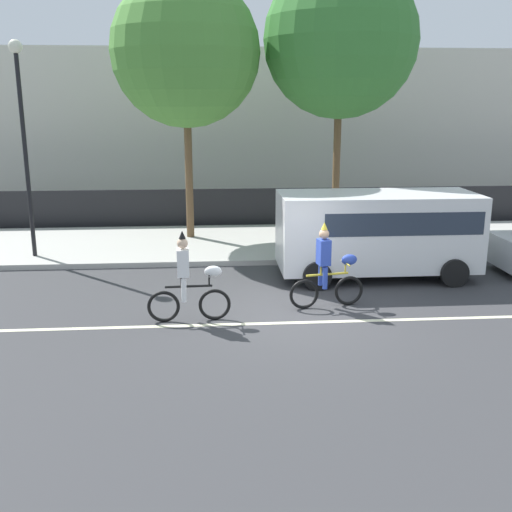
{
  "coord_description": "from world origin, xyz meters",
  "views": [
    {
      "loc": [
        -1.75,
        -12.0,
        4.41
      ],
      "look_at": [
        -0.74,
        1.2,
        1.0
      ],
      "focal_mm": 42.0,
      "sensor_mm": 36.0,
      "label": 1
    }
  ],
  "objects": [
    {
      "name": "street_lamp_post",
      "position": [
        -6.8,
        5.03,
        3.99
      ],
      "size": [
        0.36,
        0.36,
        5.86
      ],
      "color": "black",
      "rests_on": "sidewalk_curb"
    },
    {
      "name": "parade_cyclist_zebra",
      "position": [
        -2.22,
        -0.22,
        0.84
      ],
      "size": [
        1.72,
        0.5,
        1.92
      ],
      "color": "black",
      "rests_on": "ground"
    },
    {
      "name": "sidewalk_curb",
      "position": [
        0.0,
        6.5,
        0.07
      ],
      "size": [
        60.0,
        5.0,
        0.15
      ],
      "primitive_type": "cube",
      "color": "#ADAAA3",
      "rests_on": "ground"
    },
    {
      "name": "fence_line",
      "position": [
        0.0,
        9.4,
        0.7
      ],
      "size": [
        40.0,
        0.08,
        1.4
      ],
      "primitive_type": "cube",
      "color": "black",
      "rests_on": "ground"
    },
    {
      "name": "parade_cyclist_cobalt",
      "position": [
        0.78,
        0.44,
        0.84
      ],
      "size": [
        1.71,
        0.53,
        1.92
      ],
      "color": "black",
      "rests_on": "ground"
    },
    {
      "name": "parked_van_white",
      "position": [
        2.55,
        2.7,
        1.28
      ],
      "size": [
        5.0,
        2.22,
        2.18
      ],
      "color": "white",
      "rests_on": "ground"
    },
    {
      "name": "street_tree_far_corner",
      "position": [
        -2.42,
        7.22,
        5.89
      ],
      "size": [
        4.57,
        4.57,
        8.03
      ],
      "color": "brown",
      "rests_on": "sidewalk_curb"
    },
    {
      "name": "street_tree_near_lamp",
      "position": [
        2.43,
        7.67,
        6.3
      ],
      "size": [
        4.89,
        4.89,
        8.61
      ],
      "color": "brown",
      "rests_on": "sidewalk_curb"
    },
    {
      "name": "road_centre_line",
      "position": [
        0.0,
        -0.5,
        0.0
      ],
      "size": [
        36.0,
        0.14,
        0.01
      ],
      "primitive_type": "cube",
      "color": "beige",
      "rests_on": "ground"
    },
    {
      "name": "ground_plane",
      "position": [
        0.0,
        0.0,
        0.0
      ],
      "size": [
        80.0,
        80.0,
        0.0
      ],
      "primitive_type": "plane",
      "color": "#38383A"
    },
    {
      "name": "building_backdrop",
      "position": [
        0.22,
        18.0,
        3.32
      ],
      "size": [
        28.0,
        8.0,
        6.64
      ],
      "primitive_type": "cube",
      "color": "beige",
      "rests_on": "ground"
    }
  ]
}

